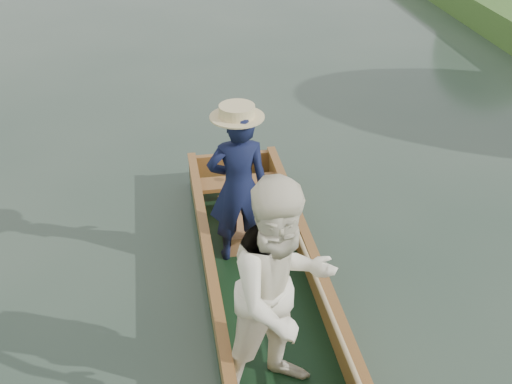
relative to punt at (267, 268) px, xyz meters
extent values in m
plane|color=#283D30|center=(0.06, 0.33, -0.73)|extent=(120.00, 120.00, 0.00)
cube|color=black|center=(0.06, 0.33, -0.69)|extent=(1.10, 5.00, 0.08)
cube|color=brown|center=(-0.45, 0.33, -0.49)|extent=(0.08, 5.00, 0.32)
cube|color=brown|center=(0.57, 0.33, -0.49)|extent=(0.08, 5.00, 0.32)
cube|color=brown|center=(0.06, 2.79, -0.49)|extent=(1.10, 0.08, 0.32)
cube|color=brown|center=(-0.45, 0.33, -0.31)|extent=(0.10, 5.00, 0.04)
cube|color=brown|center=(0.57, 0.33, -0.31)|extent=(0.10, 5.00, 0.04)
cube|color=brown|center=(0.06, 2.23, -0.43)|extent=(0.94, 0.30, 0.05)
imported|color=#111736|center=(-0.10, 1.10, 0.19)|extent=(0.62, 0.41, 1.69)
cylinder|color=beige|center=(-0.10, 1.10, 0.99)|extent=(0.52, 0.52, 0.12)
imported|color=white|center=(-0.03, -0.74, 0.33)|extent=(1.17, 1.06, 1.97)
cube|color=#A95036|center=(0.20, 1.53, -0.54)|extent=(0.85, 0.90, 0.22)
sphere|color=tan|center=(0.47, 1.43, -0.33)|extent=(0.19, 0.19, 0.19)
sphere|color=tan|center=(0.47, 1.42, -0.19)|extent=(0.14, 0.14, 0.14)
sphere|color=tan|center=(0.41, 1.42, -0.13)|extent=(0.05, 0.05, 0.05)
sphere|color=tan|center=(0.52, 1.42, -0.13)|extent=(0.05, 0.05, 0.05)
sphere|color=tan|center=(0.47, 1.36, -0.20)|extent=(0.06, 0.06, 0.06)
sphere|color=tan|center=(0.38, 1.41, -0.30)|extent=(0.07, 0.07, 0.07)
sphere|color=tan|center=(0.55, 1.41, -0.30)|extent=(0.07, 0.07, 0.07)
sphere|color=tan|center=(0.42, 1.40, -0.41)|extent=(0.08, 0.08, 0.08)
sphere|color=tan|center=(0.51, 1.40, -0.41)|extent=(0.08, 0.08, 0.08)
cylinder|color=silver|center=(-0.01, 2.23, -0.40)|extent=(0.07, 0.07, 0.01)
cylinder|color=silver|center=(-0.01, 2.23, -0.36)|extent=(0.01, 0.01, 0.08)
ellipsoid|color=silver|center=(-0.01, 2.23, -0.31)|extent=(0.09, 0.09, 0.05)
cylinder|color=tan|center=(0.49, -0.14, -0.27)|extent=(0.04, 3.95, 0.18)
camera|label=1|loc=(-0.83, -4.35, 3.48)|focal=45.00mm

